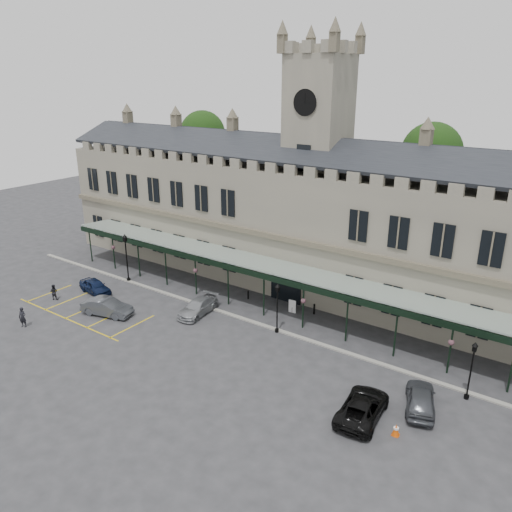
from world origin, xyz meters
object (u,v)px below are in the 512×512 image
Objects in this scene: car_right_a at (420,399)px; traffic_cone at (396,430)px; car_taxi at (198,307)px; station_building at (314,224)px; lamp_post_left at (126,254)px; lamp_post_right at (472,366)px; car_van at (362,407)px; lamp_post_mid at (277,304)px; car_left_a at (95,286)px; person_b at (54,292)px; clock_tower at (317,156)px; person_a at (23,317)px; car_left_b at (107,307)px; sign_board at (292,306)px.

traffic_cone is at bearing 65.52° from car_right_a.
station_building is at bearing 61.13° from car_taxi.
lamp_post_left reaches higher than car_taxi.
car_van is (-4.91, -5.74, -1.80)m from lamp_post_right.
car_right_a reaches higher than car_van.
lamp_post_mid is 19.44m from car_left_a.
station_building is at bearing -168.25° from person_b.
clock_tower is 6.18× the size of car_left_a.
car_right_a is at bearing 154.02° from person_b.
person_a is (-15.53, -22.29, -5.57)m from station_building.
car_left_b is 8.10m from car_taxi.
car_right_a is 34.18m from person_b.
station_building reaches higher than lamp_post_mid.
lamp_post_right is 0.82× the size of car_van.
lamp_post_left is 1.29× the size of car_left_a.
car_right_a is (13.06, -3.31, -1.83)m from lamp_post_mid.
traffic_cone is 0.15× the size of car_van.
car_left_a reaches higher than car_taxi.
lamp_post_mid is at bearing -70.71° from car_left_a.
car_left_a is at bearing -174.51° from car_taxi.
car_van is (-2.36, 0.45, 0.34)m from traffic_cone.
sign_board is (-13.57, 10.51, 0.22)m from traffic_cone.
person_b is at bearing -157.00° from sign_board.
person_b is at bearing -108.27° from lamp_post_left.
lamp_post_left is at bearing 179.09° from lamp_post_mid.
lamp_post_mid is 1.09× the size of car_left_a.
person_b reaches higher than car_taxi.
lamp_post_right is at bearing -146.43° from car_right_a.
lamp_post_left reaches higher than car_van.
clock_tower reaches higher than person_a.
traffic_cone is 33.66m from person_b.
car_left_a is at bearing -139.10° from station_building.
car_taxi is (-5.00, -11.87, -5.79)m from station_building.
car_left_b is at bearing -108.50° from car_left_a.
lamp_post_right is at bearing -1.27° from lamp_post_left.
station_building is 23.90m from traffic_cone.
lamp_post_left is 1.22× the size of lamp_post_right.
person_b is (-31.30, -0.64, 0.05)m from car_van.
sign_board is 0.24× the size of car_van.
person_a is (-4.03, -5.59, 0.13)m from car_left_b.
lamp_post_left is at bearing 19.65° from car_left_b.
traffic_cone is 0.43× the size of person_a.
lamp_post_left reaches higher than person_b.
clock_tower is 5.33× the size of car_taxi.
station_building is at bearing -60.16° from car_right_a.
car_taxi is at bearing 170.89° from person_b.
lamp_post_left is 12.16m from person_a.
lamp_post_left reaches higher than lamp_post_right.
clock_tower reaches higher than car_left_a.
traffic_cone is 21.06m from car_taxi.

